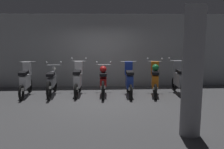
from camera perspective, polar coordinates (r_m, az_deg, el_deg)
The scene contains 10 objects.
ground_plane at distance 9.27m, azimuth -1.67°, elevation -5.28°, with size 80.00×80.00×0.00m, color #4C4C4F.
back_wall at distance 11.22m, azimuth -2.03°, elevation 5.00°, with size 16.00×0.30×2.92m, color #9EA0A3.
motorbike_slot_0 at distance 10.15m, azimuth -17.49°, elevation -1.35°, with size 0.56×1.68×1.18m.
motorbike_slot_1 at distance 10.01m, azimuth -12.34°, elevation -1.46°, with size 0.59×1.95×1.15m.
motorbike_slot_2 at distance 9.94m, azimuth -7.08°, elevation -1.17°, with size 0.59×1.68×1.29m.
motorbike_slot_3 at distance 9.81m, azimuth -1.79°, elevation -1.25°, with size 0.59×1.95×1.15m.
motorbike_slot_4 at distance 9.77m, azimuth 3.60°, elevation -1.33°, with size 0.56×1.68×1.18m.
motorbike_slot_5 at distance 9.90m, azimuth 8.89°, elevation -1.03°, with size 0.58×1.67×1.29m.
motorbike_slot_6 at distance 10.27m, azimuth 13.69°, elevation -1.01°, with size 0.59×1.68×1.29m.
support_pillar at distance 6.28m, azimuth 16.37°, elevation 0.50°, with size 0.46×0.46×2.92m, color gray.
Camera 1 is at (-0.24, -8.93, 2.47)m, focal length 44.09 mm.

